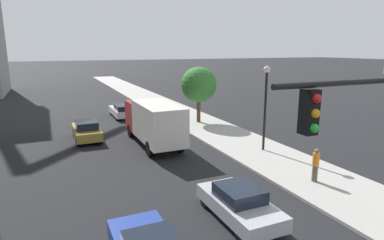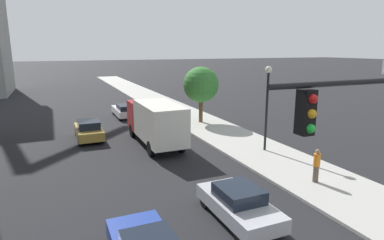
{
  "view_description": "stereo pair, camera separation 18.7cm",
  "coord_description": "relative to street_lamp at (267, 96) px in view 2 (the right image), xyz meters",
  "views": [
    {
      "loc": [
        -4.9,
        -0.82,
        6.81
      ],
      "look_at": [
        0.89,
        12.05,
        3.67
      ],
      "focal_mm": 30.11,
      "sensor_mm": 36.0,
      "label": 1
    },
    {
      "loc": [
        -4.72,
        -0.89,
        6.81
      ],
      "look_at": [
        0.89,
        12.05,
        3.67
      ],
      "focal_mm": 30.11,
      "sensor_mm": 36.0,
      "label": 2
    }
  ],
  "objects": [
    {
      "name": "car_white",
      "position": [
        -6.21,
        15.08,
        -3.13
      ],
      "size": [
        1.89,
        4.49,
        1.38
      ],
      "color": "silver",
      "rests_on": "ground"
    },
    {
      "name": "car_silver",
      "position": [
        -6.21,
        -6.79,
        -3.15
      ],
      "size": [
        1.88,
        4.18,
        1.38
      ],
      "color": "#B7B7BC",
      "rests_on": "ground"
    },
    {
      "name": "sidewalk",
      "position": [
        -0.37,
        3.87,
        -3.75
      ],
      "size": [
        4.74,
        120.0,
        0.15
      ],
      "primitive_type": "cube",
      "color": "#B2AFA8",
      "rests_on": "ground"
    },
    {
      "name": "car_gold",
      "position": [
        -10.48,
        7.95,
        -3.08
      ],
      "size": [
        1.82,
        4.25,
        1.5
      ],
      "color": "#AD8938",
      "rests_on": "ground"
    },
    {
      "name": "pedestrian_orange_shirt",
      "position": [
        -0.8,
        -5.41,
        -2.79
      ],
      "size": [
        0.34,
        0.34,
        1.73
      ],
      "color": "brown",
      "rests_on": "sidewalk"
    },
    {
      "name": "street_tree",
      "position": [
        -0.35,
        9.43,
        -0.23
      ],
      "size": [
        3.24,
        3.24,
        5.09
      ],
      "color": "brown",
      "rests_on": "sidewalk"
    },
    {
      "name": "box_truck",
      "position": [
        -6.21,
        4.53,
        -2.02
      ],
      "size": [
        2.39,
        7.54,
        3.16
      ],
      "color": "#B21E1E",
      "rests_on": "ground"
    },
    {
      "name": "street_lamp",
      "position": [
        0.0,
        0.0,
        0.0
      ],
      "size": [
        0.44,
        0.44,
        5.58
      ],
      "color": "black",
      "rests_on": "sidewalk"
    }
  ]
}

